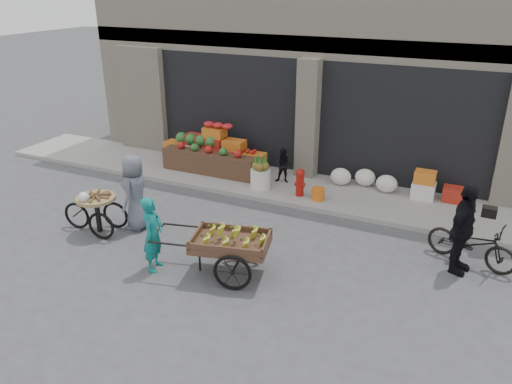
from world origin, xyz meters
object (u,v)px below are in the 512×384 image
at_px(orange_bucket, 318,194).
at_px(cyclist, 463,229).
at_px(vendor_woman, 153,234).
at_px(seated_person, 284,166).
at_px(bicycle, 472,243).
at_px(tricycle_cart, 97,208).
at_px(fire_hydrant, 300,181).
at_px(vendor_grey, 135,192).
at_px(pineapple_bin, 261,179).
at_px(banana_cart, 228,240).

distance_m(orange_bucket, cyclist, 3.88).
xyz_separation_m(orange_bucket, vendor_woman, (-1.88, -4.16, 0.47)).
relative_size(seated_person, vendor_woman, 0.63).
height_order(orange_bucket, bicycle, bicycle).
bearing_deg(tricycle_cart, orange_bucket, 33.76).
xyz_separation_m(fire_hydrant, bicycle, (4.07, -1.47, -0.05)).
xyz_separation_m(vendor_woman, bicycle, (5.45, 2.74, -0.29)).
bearing_deg(cyclist, vendor_grey, 116.50).
height_order(fire_hydrant, seated_person, seated_person).
bearing_deg(pineapple_bin, bicycle, -16.41).
bearing_deg(pineapple_bin, fire_hydrant, -2.60).
relative_size(seated_person, bicycle, 0.54).
relative_size(vendor_woman, cyclist, 0.84).
relative_size(vendor_woman, tricycle_cart, 1.02).
height_order(orange_bucket, seated_person, seated_person).
bearing_deg(bicycle, seated_person, 83.39).
height_order(pineapple_bin, orange_bucket, pineapple_bin).
relative_size(fire_hydrant, banana_cart, 0.28).
relative_size(tricycle_cart, vendor_grey, 0.85).
bearing_deg(cyclist, seated_person, 78.48).
relative_size(vendor_grey, cyclist, 0.96).
distance_m(seated_person, banana_cart, 4.50).
bearing_deg(seated_person, tricycle_cart, -133.21).
bearing_deg(pineapple_bin, cyclist, -21.15).
height_order(seated_person, vendor_grey, vendor_grey).
distance_m(fire_hydrant, vendor_grey, 4.03).
height_order(orange_bucket, banana_cart, banana_cart).
bearing_deg(vendor_woman, vendor_grey, 34.58).
relative_size(fire_hydrant, tricycle_cart, 0.49).
distance_m(banana_cart, cyclist, 4.33).
bearing_deg(bicycle, fire_hydrant, 87.49).
relative_size(fire_hydrant, vendor_grey, 0.42).
bearing_deg(seated_person, banana_cart, -91.21).
distance_m(banana_cart, bicycle, 4.70).
distance_m(banana_cart, vendor_woman, 1.43).
distance_m(pineapple_bin, vendor_grey, 3.44).
distance_m(seated_person, cyclist, 5.23).
bearing_deg(vendor_grey, vendor_woman, 37.85).
relative_size(seated_person, vendor_grey, 0.55).
bearing_deg(tricycle_cart, pineapple_bin, 49.35).
xyz_separation_m(orange_bucket, seated_person, (-1.20, 0.70, 0.31)).
bearing_deg(orange_bucket, pineapple_bin, 176.42).
xyz_separation_m(orange_bucket, vendor_grey, (-3.25, -2.88, 0.58)).
relative_size(fire_hydrant, cyclist, 0.40).
distance_m(vendor_woman, tricycle_cart, 2.16).
height_order(tricycle_cart, vendor_grey, vendor_grey).
bearing_deg(seated_person, bicycle, -33.99).
xyz_separation_m(pineapple_bin, vendor_woman, (-0.28, -4.26, 0.37)).
bearing_deg(fire_hydrant, vendor_grey, -133.10).
bearing_deg(fire_hydrant, vendor_woman, -108.15).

